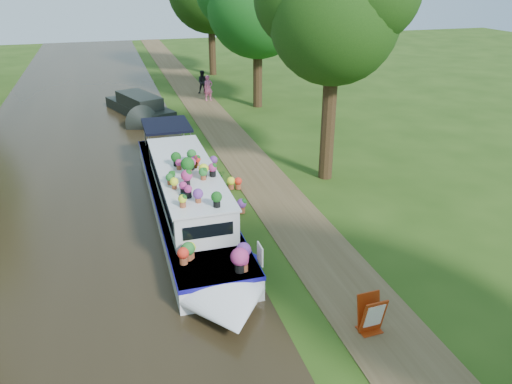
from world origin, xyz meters
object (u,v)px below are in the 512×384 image
Objects in this scene: second_boat at (140,107)px; pedestrian_pink at (208,88)px; sandwich_board at (371,316)px; pedestrian_dark at (203,82)px; plant_boat at (188,197)px.

second_boat is 4.26× the size of pedestrian_pink.
pedestrian_dark reaches higher than sandwich_board.
plant_boat is at bearing -108.45° from second_boat.
plant_boat is 8.54× the size of pedestrian_dark.
sandwich_board is at bearing -79.56° from pedestrian_dark.
pedestrian_pink is 1.03× the size of pedestrian_dark.
sandwich_board is at bearing -100.39° from pedestrian_pink.
sandwich_board is (3.13, -6.99, -0.39)m from plant_boat.
sandwich_board is at bearing -65.84° from plant_boat.
pedestrian_pink is (0.96, 23.54, 0.39)m from sandwich_board.
second_boat is (-0.50, 14.12, -0.34)m from plant_boat.
pedestrian_pink reaches higher than second_boat.
pedestrian_pink is (4.60, 2.43, 0.33)m from second_boat.
pedestrian_pink is 2.05m from pedestrian_dark.
plant_boat is 14.14m from second_boat.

